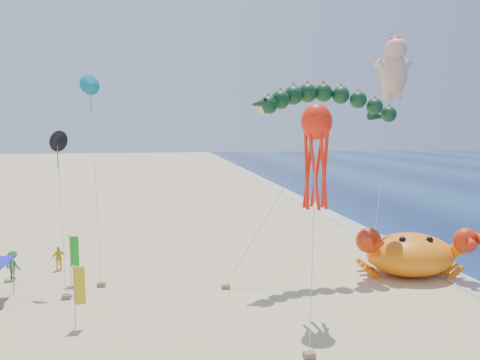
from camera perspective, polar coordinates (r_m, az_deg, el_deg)
name	(u,v)px	position (r m, az deg, el deg)	size (l,w,h in m)	color
ground	(278,289)	(29.20, 4.67, -13.15)	(320.00, 320.00, 0.00)	#D1B784
foam_strip	(457,278)	(34.11, 24.95, -10.82)	(320.00, 320.00, 0.00)	silver
crab_inflatable	(411,253)	(33.27, 20.12, -8.34)	(7.84, 5.73, 3.44)	orange
dragon_kite	(325,107)	(31.16, 10.36, 8.78)	(12.35, 4.21, 12.27)	black
cherub_kite	(394,66)	(39.41, 18.26, 13.01)	(5.48, 6.67, 16.82)	#F4AE95
octopus_kite	(316,149)	(24.24, 9.26, 3.76)	(2.84, 5.65, 10.99)	#FF240D
feather_flags	(19,270)	(28.63, -25.35, -9.93)	(8.69, 6.76, 3.20)	gray
beachgoers	(27,281)	(30.46, -24.56, -11.10)	(28.06, 10.49, 1.88)	#CD205A
small_kites	(17,158)	(30.22, -25.58, 2.49)	(10.06, 9.60, 13.15)	#FD5485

